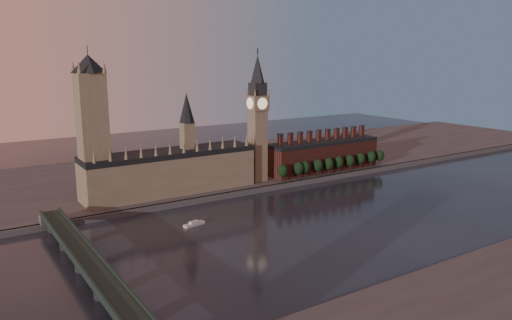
{
  "coord_description": "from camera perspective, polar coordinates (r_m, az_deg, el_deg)",
  "views": [
    {
      "loc": [
        -209.12,
        -225.17,
        105.48
      ],
      "look_at": [
        -27.2,
        55.0,
        35.12
      ],
      "focal_mm": 35.0,
      "sensor_mm": 36.0,
      "label": 1
    }
  ],
  "objects": [
    {
      "name": "embankment_tree_8",
      "position": [
        472.66,
        13.01,
        0.36
      ],
      "size": [
        8.6,
        8.6,
        14.88
      ],
      "color": "black",
      "rests_on": "north_bank"
    },
    {
      "name": "embankment_tree_2",
      "position": [
        420.25,
        5.62,
        -0.81
      ],
      "size": [
        8.6,
        8.6,
        14.88
      ],
      "color": "black",
      "rests_on": "north_bank"
    },
    {
      "name": "embankment_tree_0",
      "position": [
        405.55,
        3.06,
        -1.24
      ],
      "size": [
        8.6,
        8.6,
        14.88
      ],
      "color": "black",
      "rests_on": "north_bank"
    },
    {
      "name": "big_ben",
      "position": [
        403.39,
        0.18,
        4.97
      ],
      "size": [
        15.0,
        15.0,
        107.0
      ],
      "color": "#7C6E58",
      "rests_on": "north_bank"
    },
    {
      "name": "embankment_tree_9",
      "position": [
        480.8,
        13.94,
        0.51
      ],
      "size": [
        8.6,
        8.6,
        14.88
      ],
      "color": "black",
      "rests_on": "north_bank"
    },
    {
      "name": "embankment_tree_7",
      "position": [
        463.09,
        11.84,
        0.18
      ],
      "size": [
        8.6,
        8.6,
        14.88
      ],
      "color": "black",
      "rests_on": "north_bank"
    },
    {
      "name": "palace_of_westminster",
      "position": [
        378.98,
        -9.7,
        -1.06
      ],
      "size": [
        130.0,
        30.3,
        74.0
      ],
      "color": "#7C6E58",
      "rests_on": "north_bank"
    },
    {
      "name": "victoria_tower",
      "position": [
        354.7,
        -18.19,
        3.78
      ],
      "size": [
        24.0,
        24.0,
        108.0
      ],
      "color": "#7C6E58",
      "rests_on": "north_bank"
    },
    {
      "name": "north_bank",
      "position": [
        465.86,
        -5.45,
        -0.99
      ],
      "size": [
        900.0,
        182.0,
        4.0
      ],
      "color": "#4D4D52",
      "rests_on": "ground"
    },
    {
      "name": "chimney_block",
      "position": [
        451.24,
        7.64,
        0.59
      ],
      "size": [
        110.0,
        25.0,
        37.0
      ],
      "color": "#5B2722",
      "rests_on": "north_bank"
    },
    {
      "name": "river_boat",
      "position": [
        319.82,
        -7.08,
        -7.25
      ],
      "size": [
        15.08,
        7.11,
        2.91
      ],
      "rotation": [
        0.0,
        0.0,
        0.21
      ],
      "color": "beige",
      "rests_on": "ground"
    },
    {
      "name": "ground",
      "position": [
        324.9,
        9.42,
        -7.22
      ],
      "size": [
        900.0,
        900.0,
        0.0
      ],
      "primitive_type": "plane",
      "color": "black",
      "rests_on": "ground"
    },
    {
      "name": "embankment_tree_3",
      "position": [
        428.66,
        7.08,
        -0.59
      ],
      "size": [
        8.6,
        8.6,
        14.88
      ],
      "color": "black",
      "rests_on": "north_bank"
    },
    {
      "name": "embankment_tree_6",
      "position": [
        452.44,
        10.67,
        -0.05
      ],
      "size": [
        8.6,
        8.6,
        14.88
      ],
      "color": "black",
      "rests_on": "north_bank"
    },
    {
      "name": "embankment_tree_1",
      "position": [
        415.43,
        4.88,
        -0.95
      ],
      "size": [
        8.6,
        8.6,
        14.88
      ],
      "color": "black",
      "rests_on": "north_bank"
    },
    {
      "name": "westminster_bridge",
      "position": [
        249.07,
        -18.11,
        -11.91
      ],
      "size": [
        14.0,
        200.0,
        11.55
      ],
      "color": "black",
      "rests_on": "ground"
    },
    {
      "name": "embankment_tree_4",
      "position": [
        435.68,
        8.31,
        -0.42
      ],
      "size": [
        8.6,
        8.6,
        14.88
      ],
      "color": "black",
      "rests_on": "north_bank"
    },
    {
      "name": "embankment_tree_5",
      "position": [
        444.2,
        9.43,
        -0.22
      ],
      "size": [
        8.6,
        8.6,
        14.88
      ],
      "color": "black",
      "rests_on": "north_bank"
    }
  ]
}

